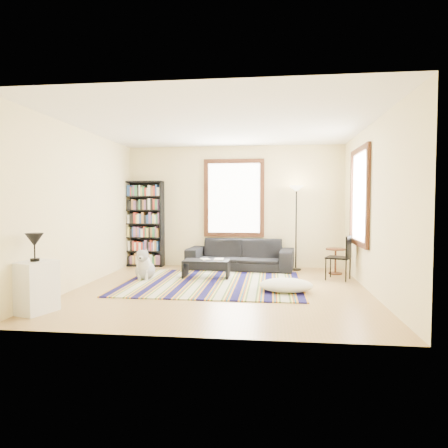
# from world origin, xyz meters

# --- Properties ---
(floor) EXTENTS (5.00, 5.00, 0.10)m
(floor) POSITION_xyz_m (0.00, 0.00, -0.05)
(floor) COLOR #AC814E
(floor) RESTS_ON ground
(ceiling) EXTENTS (5.00, 5.00, 0.10)m
(ceiling) POSITION_xyz_m (0.00, 0.00, 2.85)
(ceiling) COLOR white
(ceiling) RESTS_ON floor
(wall_back) EXTENTS (5.00, 0.10, 2.80)m
(wall_back) POSITION_xyz_m (0.00, 2.55, 1.40)
(wall_back) COLOR beige
(wall_back) RESTS_ON floor
(wall_front) EXTENTS (5.00, 0.10, 2.80)m
(wall_front) POSITION_xyz_m (0.00, -2.55, 1.40)
(wall_front) COLOR beige
(wall_front) RESTS_ON floor
(wall_left) EXTENTS (0.10, 5.00, 2.80)m
(wall_left) POSITION_xyz_m (-2.55, 0.00, 1.40)
(wall_left) COLOR beige
(wall_left) RESTS_ON floor
(wall_right) EXTENTS (0.10, 5.00, 2.80)m
(wall_right) POSITION_xyz_m (2.55, 0.00, 1.40)
(wall_right) COLOR beige
(wall_right) RESTS_ON floor
(window_back) EXTENTS (1.20, 0.06, 1.60)m
(window_back) POSITION_xyz_m (0.00, 2.47, 1.60)
(window_back) COLOR white
(window_back) RESTS_ON wall_back
(window_right) EXTENTS (0.06, 1.20, 1.60)m
(window_right) POSITION_xyz_m (2.47, 0.80, 1.60)
(window_right) COLOR white
(window_right) RESTS_ON wall_right
(rug) EXTENTS (3.27, 2.61, 0.02)m
(rug) POSITION_xyz_m (-0.21, 0.45, 0.01)
(rug) COLOR #0F0C40
(rug) RESTS_ON floor
(sofa) EXTENTS (2.41, 1.14, 0.68)m
(sofa) POSITION_xyz_m (0.18, 2.05, 0.34)
(sofa) COLOR black
(sofa) RESTS_ON floor
(bookshelf) EXTENTS (0.90, 0.30, 2.00)m
(bookshelf) POSITION_xyz_m (-2.10, 2.32, 1.00)
(bookshelf) COLOR black
(bookshelf) RESTS_ON floor
(coffee_table) EXTENTS (0.91, 0.51, 0.36)m
(coffee_table) POSITION_xyz_m (-0.41, 0.99, 0.18)
(coffee_table) COLOR black
(coffee_table) RESTS_ON floor
(book_a) EXTENTS (0.26, 0.23, 0.02)m
(book_a) POSITION_xyz_m (-0.51, 0.99, 0.37)
(book_a) COLOR beige
(book_a) RESTS_ON coffee_table
(book_b) EXTENTS (0.26, 0.19, 0.02)m
(book_b) POSITION_xyz_m (-0.26, 1.04, 0.37)
(book_b) COLOR beige
(book_b) RESTS_ON coffee_table
(floor_cushion) EXTENTS (0.97, 0.77, 0.22)m
(floor_cushion) POSITION_xyz_m (1.11, -0.09, 0.11)
(floor_cushion) COLOR beige
(floor_cushion) RESTS_ON floor
(floor_lamp) EXTENTS (0.38, 0.38, 1.86)m
(floor_lamp) POSITION_xyz_m (1.41, 2.15, 0.93)
(floor_lamp) COLOR black
(floor_lamp) RESTS_ON floor
(side_table) EXTENTS (0.49, 0.49, 0.54)m
(side_table) POSITION_xyz_m (2.20, 1.73, 0.27)
(side_table) COLOR #401C10
(side_table) RESTS_ON floor
(folding_chair) EXTENTS (0.54, 0.53, 0.86)m
(folding_chair) POSITION_xyz_m (2.15, 1.10, 0.43)
(folding_chair) COLOR black
(folding_chair) RESTS_ON floor
(white_cabinet) EXTENTS (0.51, 0.59, 0.70)m
(white_cabinet) POSITION_xyz_m (-2.30, -1.76, 0.35)
(white_cabinet) COLOR white
(white_cabinet) RESTS_ON floor
(table_lamp) EXTENTS (0.24, 0.24, 0.38)m
(table_lamp) POSITION_xyz_m (-2.30, -1.76, 0.89)
(table_lamp) COLOR black
(table_lamp) RESTS_ON white_cabinet
(dog) EXTENTS (0.46, 0.62, 0.60)m
(dog) POSITION_xyz_m (-1.57, 0.70, 0.30)
(dog) COLOR #ADADAD
(dog) RESTS_ON floor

